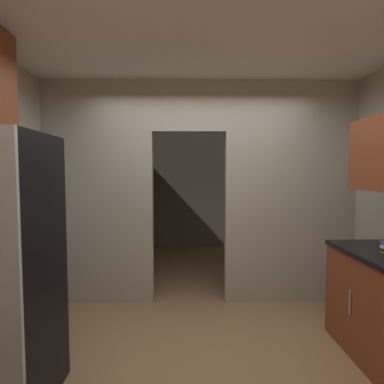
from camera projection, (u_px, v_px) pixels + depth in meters
ground at (208, 375)px, 2.45m from camera, size 20.00×20.00×0.00m
kitchen_overhead_slab at (206, 43)px, 2.71m from camera, size 4.18×6.91×0.06m
kitchen_partition at (203, 187)px, 3.81m from camera, size 3.78×0.12×2.69m
adjoining_room_shell at (196, 186)px, 5.80m from camera, size 3.78×2.90×2.69m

